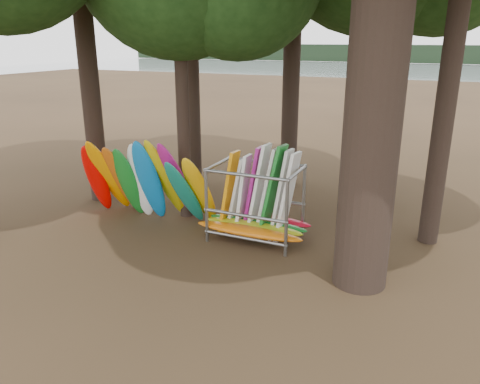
% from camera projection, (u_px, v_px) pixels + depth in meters
% --- Properties ---
extents(ground, '(120.00, 120.00, 0.00)m').
position_uv_depth(ground, '(196.00, 256.00, 12.26)').
color(ground, '#47331E').
rests_on(ground, ground).
extents(lake, '(160.00, 160.00, 0.00)m').
position_uv_depth(lake, '(410.00, 80.00, 64.24)').
color(lake, gray).
rests_on(lake, ground).
extents(far_shore, '(160.00, 4.00, 4.00)m').
position_uv_depth(far_shore, '(432.00, 54.00, 106.94)').
color(far_shore, black).
rests_on(far_shore, ground).
extents(kayak_row, '(4.36, 2.15, 2.88)m').
position_uv_depth(kayak_row, '(146.00, 182.00, 14.32)').
color(kayak_row, '#E20400').
rests_on(kayak_row, ground).
extents(storage_rack, '(3.12, 1.61, 2.78)m').
position_uv_depth(storage_rack, '(256.00, 205.00, 13.07)').
color(storage_rack, gray).
rests_on(storage_rack, ground).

